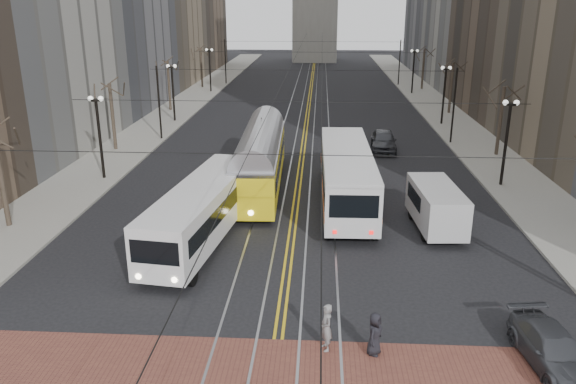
# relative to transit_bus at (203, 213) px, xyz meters

# --- Properties ---
(ground) EXTENTS (260.00, 260.00, 0.00)m
(ground) POSITION_rel_transit_bus_xyz_m (4.56, -7.96, -1.51)
(ground) COLOR black
(ground) RESTS_ON ground
(sidewalk_left) EXTENTS (5.00, 140.00, 0.15)m
(sidewalk_left) POSITION_rel_transit_bus_xyz_m (-10.44, 37.04, -1.44)
(sidewalk_left) COLOR gray
(sidewalk_left) RESTS_ON ground
(sidewalk_right) EXTENTS (5.00, 140.00, 0.15)m
(sidewalk_right) POSITION_rel_transit_bus_xyz_m (19.56, 37.04, -1.44)
(sidewalk_right) COLOR gray
(sidewalk_right) RESTS_ON ground
(streetcar_rails) EXTENTS (4.80, 130.00, 0.02)m
(streetcar_rails) POSITION_rel_transit_bus_xyz_m (4.56, 37.04, -1.51)
(streetcar_rails) COLOR gray
(streetcar_rails) RESTS_ON ground
(centre_lines) EXTENTS (0.42, 130.00, 0.01)m
(centre_lines) POSITION_rel_transit_bus_xyz_m (4.56, 37.04, -1.51)
(centre_lines) COLOR gold
(centre_lines) RESTS_ON ground
(lamp_posts) EXTENTS (27.60, 57.20, 5.60)m
(lamp_posts) POSITION_rel_transit_bus_xyz_m (4.56, 20.79, 1.29)
(lamp_posts) COLOR black
(lamp_posts) RESTS_ON ground
(street_trees) EXTENTS (31.68, 53.28, 5.60)m
(street_trees) POSITION_rel_transit_bus_xyz_m (4.56, 27.29, 1.29)
(street_trees) COLOR #382D23
(street_trees) RESTS_ON ground
(trolley_wires) EXTENTS (25.96, 120.00, 6.60)m
(trolley_wires) POSITION_rel_transit_bus_xyz_m (4.56, 26.88, 2.26)
(trolley_wires) COLOR black
(trolley_wires) RESTS_ON ground
(transit_bus) EXTENTS (4.11, 12.35, 3.03)m
(transit_bus) POSITION_rel_transit_bus_xyz_m (0.00, 0.00, 0.00)
(transit_bus) COLOR silver
(transit_bus) RESTS_ON ground
(streetcar) EXTENTS (3.02, 14.24, 3.34)m
(streetcar) POSITION_rel_transit_bus_xyz_m (2.06, 8.84, 0.16)
(streetcar) COLOR yellow
(streetcar) RESTS_ON ground
(rear_bus) EXTENTS (3.06, 13.19, 3.43)m
(rear_bus) POSITION_rel_transit_bus_xyz_m (7.62, 5.86, 0.20)
(rear_bus) COLOR silver
(rear_bus) RESTS_ON ground
(cargo_van) EXTENTS (2.50, 5.69, 2.46)m
(cargo_van) POSITION_rel_transit_bus_xyz_m (12.34, 2.12, -0.28)
(cargo_van) COLOR #BDBDBD
(cargo_van) RESTS_ON ground
(sedan_grey) EXTENTS (2.31, 5.14, 1.72)m
(sedan_grey) POSITION_rel_transit_bus_xyz_m (11.29, 19.34, -0.66)
(sedan_grey) COLOR #3C3E43
(sedan_grey) RESTS_ON ground
(sedan_parked) EXTENTS (2.27, 4.55, 1.27)m
(sedan_parked) POSITION_rel_transit_bus_xyz_m (14.06, -9.96, -0.88)
(sedan_parked) COLOR #404348
(sedan_parked) RESTS_ON ground
(pedestrian_a) EXTENTS (0.79, 0.92, 1.61)m
(pedestrian_a) POSITION_rel_transit_bus_xyz_m (8.02, -9.62, -0.70)
(pedestrian_a) COLOR black
(pedestrian_a) RESTS_ON crosswalk_band
(pedestrian_b) EXTENTS (0.61, 0.75, 1.79)m
(pedestrian_b) POSITION_rel_transit_bus_xyz_m (6.32, -9.46, -0.61)
(pedestrian_b) COLOR gray
(pedestrian_b) RESTS_ON crosswalk_band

